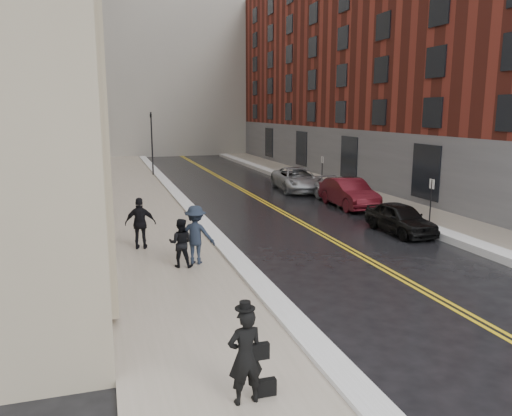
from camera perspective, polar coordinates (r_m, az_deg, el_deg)
ground at (r=14.06m, az=12.11°, el=-11.37°), size 160.00×160.00×0.00m
sidewalk_left at (r=27.85m, az=-12.70°, el=-0.03°), size 4.00×64.00×0.15m
sidewalk_right at (r=31.81m, az=12.31°, el=1.35°), size 3.00×64.00×0.15m
lane_stripe_a at (r=29.17m, az=0.89°, el=0.59°), size 0.12×64.00×0.01m
lane_stripe_b at (r=29.25m, az=1.34°, el=0.62°), size 0.12×64.00×0.01m
snow_ridge_left at (r=28.10m, az=-8.03°, el=0.34°), size 0.70×60.80×0.26m
snow_ridge_right at (r=30.94m, az=9.33°, el=1.33°), size 0.85×60.80×0.30m
building_right at (r=42.01m, az=18.50°, el=15.56°), size 14.00×50.00×18.00m
traffic_signal at (r=41.52m, az=-11.82°, el=7.77°), size 0.18×0.15×5.20m
parking_sign_near at (r=24.39m, az=19.37°, el=1.11°), size 0.06×0.35×2.23m
parking_sign_far at (r=34.66m, az=7.57°, el=4.43°), size 0.06×0.35×2.23m
car_black at (r=22.77m, az=16.17°, el=-1.13°), size 1.67×3.97×1.34m
car_maroon at (r=28.25m, az=10.55°, el=1.70°), size 1.86×4.91×1.60m
car_silver_near at (r=29.78m, az=9.64°, el=1.96°), size 1.95×4.66×1.34m
car_silver_far at (r=33.65m, az=4.74°, el=3.29°), size 3.10×5.78×1.54m
pedestrian_main at (r=9.19m, az=-1.24°, el=-16.58°), size 0.69×0.48×1.79m
pedestrian_a at (r=16.84m, az=-8.60°, el=-3.97°), size 0.96×0.84×1.65m
pedestrian_b at (r=17.10m, az=-6.90°, el=-3.05°), size 1.50×1.23×2.02m
pedestrian_c at (r=19.30m, az=-13.06°, el=-1.72°), size 1.22×0.69×1.96m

